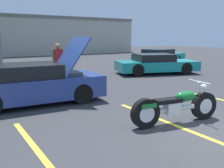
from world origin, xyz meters
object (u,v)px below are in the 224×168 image
(motorcycle, at_px, (176,106))
(show_car_hood_open, at_px, (34,84))
(parked_car_right_row, at_px, (159,57))
(spectator_midground, at_px, (58,60))
(parked_car_mid_row, at_px, (156,64))

(motorcycle, distance_m, show_car_hood_open, 4.36)
(parked_car_right_row, bearing_deg, spectator_midground, -169.62)
(motorcycle, relative_size, parked_car_right_row, 0.49)
(show_car_hood_open, height_order, spectator_midground, show_car_hood_open)
(motorcycle, distance_m, spectator_midground, 6.25)
(motorcycle, bearing_deg, show_car_hood_open, 131.84)
(parked_car_mid_row, bearing_deg, show_car_hood_open, -140.16)
(parked_car_right_row, distance_m, spectator_midground, 10.58)
(parked_car_mid_row, bearing_deg, spectator_midground, -157.37)
(motorcycle, bearing_deg, parked_car_mid_row, 60.45)
(parked_car_mid_row, distance_m, spectator_midground, 5.91)
(show_car_hood_open, distance_m, parked_car_right_row, 13.25)
(show_car_hood_open, height_order, parked_car_right_row, show_car_hood_open)
(motorcycle, height_order, parked_car_right_row, parked_car_right_row)
(parked_car_mid_row, distance_m, parked_car_right_row, 5.42)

